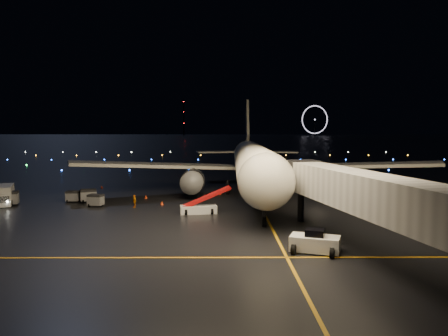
{
  "coord_description": "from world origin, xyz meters",
  "views": [
    {
      "loc": [
        6.96,
        -42.75,
        9.76
      ],
      "look_at": [
        7.3,
        12.0,
        5.0
      ],
      "focal_mm": 35.0,
      "sensor_mm": 36.0,
      "label": 1
    }
  ],
  "objects_px": {
    "pushback_tug": "(315,241)",
    "belt_loader": "(198,201)",
    "baggage_cart_0": "(96,200)",
    "baggage_cart_2": "(73,196)",
    "crew_c": "(134,201)",
    "airliner": "(253,142)",
    "service_truck": "(4,195)",
    "baggage_cart_1": "(88,196)",
    "baggage_cart_4": "(9,198)"
  },
  "relations": [
    {
      "from": "pushback_tug",
      "to": "belt_loader",
      "type": "bearing_deg",
      "value": 141.46
    },
    {
      "from": "baggage_cart_0",
      "to": "baggage_cart_2",
      "type": "bearing_deg",
      "value": 151.34
    },
    {
      "from": "belt_loader",
      "to": "crew_c",
      "type": "distance_m",
      "value": 9.21
    },
    {
      "from": "airliner",
      "to": "baggage_cart_0",
      "type": "relative_size",
      "value": 30.68
    },
    {
      "from": "service_truck",
      "to": "crew_c",
      "type": "distance_m",
      "value": 17.78
    },
    {
      "from": "crew_c",
      "to": "baggage_cart_1",
      "type": "xyz_separation_m",
      "value": [
        -7.11,
        4.24,
        0.07
      ]
    },
    {
      "from": "service_truck",
      "to": "pushback_tug",
      "type": "bearing_deg",
      "value": -52.9
    },
    {
      "from": "airliner",
      "to": "pushback_tug",
      "type": "bearing_deg",
      "value": -84.3
    },
    {
      "from": "baggage_cart_4",
      "to": "baggage_cart_2",
      "type": "bearing_deg",
      "value": 5.58
    },
    {
      "from": "service_truck",
      "to": "baggage_cart_2",
      "type": "height_order",
      "value": "service_truck"
    },
    {
      "from": "pushback_tug",
      "to": "baggage_cart_4",
      "type": "distance_m",
      "value": 41.46
    },
    {
      "from": "pushback_tug",
      "to": "baggage_cart_2",
      "type": "height_order",
      "value": "pushback_tug"
    },
    {
      "from": "baggage_cart_0",
      "to": "baggage_cart_2",
      "type": "height_order",
      "value": "baggage_cart_0"
    },
    {
      "from": "crew_c",
      "to": "baggage_cart_2",
      "type": "xyz_separation_m",
      "value": [
        -9.2,
        4.34,
        -0.05
      ]
    },
    {
      "from": "pushback_tug",
      "to": "airliner",
      "type": "bearing_deg",
      "value": 113.87
    },
    {
      "from": "crew_c",
      "to": "pushback_tug",
      "type": "bearing_deg",
      "value": 14.47
    },
    {
      "from": "pushback_tug",
      "to": "baggage_cart_2",
      "type": "xyz_separation_m",
      "value": [
        -27.7,
        24.61,
        -0.17
      ]
    },
    {
      "from": "crew_c",
      "to": "baggage_cart_1",
      "type": "relative_size",
      "value": 0.79
    },
    {
      "from": "baggage_cart_1",
      "to": "baggage_cart_2",
      "type": "relative_size",
      "value": 1.16
    },
    {
      "from": "baggage_cart_2",
      "to": "airliner",
      "type": "bearing_deg",
      "value": 18.09
    },
    {
      "from": "crew_c",
      "to": "belt_loader",
      "type": "bearing_deg",
      "value": 36.68
    },
    {
      "from": "belt_loader",
      "to": "baggage_cart_0",
      "type": "relative_size",
      "value": 3.41
    },
    {
      "from": "crew_c",
      "to": "baggage_cart_0",
      "type": "relative_size",
      "value": 0.89
    },
    {
      "from": "belt_loader",
      "to": "baggage_cart_2",
      "type": "bearing_deg",
      "value": 146.11
    },
    {
      "from": "service_truck",
      "to": "baggage_cart_4",
      "type": "distance_m",
      "value": 1.21
    },
    {
      "from": "baggage_cart_1",
      "to": "baggage_cart_4",
      "type": "bearing_deg",
      "value": 174.09
    },
    {
      "from": "baggage_cart_0",
      "to": "baggage_cart_1",
      "type": "height_order",
      "value": "baggage_cart_1"
    },
    {
      "from": "belt_loader",
      "to": "baggage_cart_4",
      "type": "distance_m",
      "value": 25.57
    },
    {
      "from": "pushback_tug",
      "to": "baggage_cart_1",
      "type": "distance_m",
      "value": 35.46
    },
    {
      "from": "baggage_cart_0",
      "to": "baggage_cart_1",
      "type": "relative_size",
      "value": 0.89
    },
    {
      "from": "belt_loader",
      "to": "baggage_cart_0",
      "type": "bearing_deg",
      "value": 151.66
    },
    {
      "from": "service_truck",
      "to": "baggage_cart_0",
      "type": "xyz_separation_m",
      "value": [
        12.48,
        -1.42,
        -0.51
      ]
    },
    {
      "from": "pushback_tug",
      "to": "baggage_cart_4",
      "type": "height_order",
      "value": "baggage_cart_4"
    },
    {
      "from": "airliner",
      "to": "baggage_cart_1",
      "type": "relative_size",
      "value": 27.21
    },
    {
      "from": "baggage_cart_2",
      "to": "baggage_cart_4",
      "type": "bearing_deg",
      "value": -162.51
    },
    {
      "from": "baggage_cart_1",
      "to": "service_truck",
      "type": "bearing_deg",
      "value": 169.67
    },
    {
      "from": "belt_loader",
      "to": "baggage_cart_0",
      "type": "distance_m",
      "value": 14.3
    },
    {
      "from": "pushback_tug",
      "to": "baggage_cart_1",
      "type": "relative_size",
      "value": 1.88
    },
    {
      "from": "baggage_cart_0",
      "to": "baggage_cart_2",
      "type": "distance_m",
      "value": 5.32
    },
    {
      "from": "pushback_tug",
      "to": "service_truck",
      "type": "bearing_deg",
      "value": 167.45
    },
    {
      "from": "baggage_cart_1",
      "to": "baggage_cart_2",
      "type": "height_order",
      "value": "baggage_cart_1"
    },
    {
      "from": "airliner",
      "to": "crew_c",
      "type": "height_order",
      "value": "airliner"
    },
    {
      "from": "baggage_cart_1",
      "to": "baggage_cart_4",
      "type": "height_order",
      "value": "baggage_cart_4"
    },
    {
      "from": "airliner",
      "to": "service_truck",
      "type": "height_order",
      "value": "airliner"
    },
    {
      "from": "pushback_tug",
      "to": "crew_c",
      "type": "distance_m",
      "value": 27.45
    },
    {
      "from": "service_truck",
      "to": "baggage_cart_2",
      "type": "distance_m",
      "value": 8.68
    },
    {
      "from": "airliner",
      "to": "baggage_cart_1",
      "type": "height_order",
      "value": "airliner"
    },
    {
      "from": "pushback_tug",
      "to": "baggage_cart_0",
      "type": "height_order",
      "value": "pushback_tug"
    },
    {
      "from": "airliner",
      "to": "baggage_cart_0",
      "type": "bearing_deg",
      "value": -147.85
    },
    {
      "from": "crew_c",
      "to": "baggage_cart_4",
      "type": "xyz_separation_m",
      "value": [
        -16.64,
        1.72,
        0.12
      ]
    }
  ]
}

